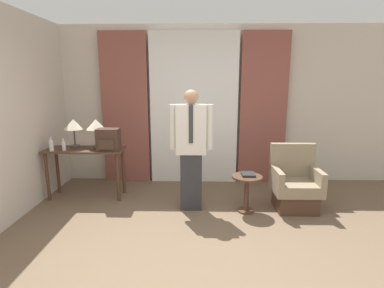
# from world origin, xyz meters

# --- Properties ---
(ground_plane) EXTENTS (16.00, 16.00, 0.00)m
(ground_plane) POSITION_xyz_m (0.00, 0.00, 0.00)
(ground_plane) COLOR brown
(wall_back) EXTENTS (10.00, 0.06, 2.70)m
(wall_back) POSITION_xyz_m (0.00, 2.87, 1.35)
(wall_back) COLOR beige
(wall_back) RESTS_ON ground_plane
(curtain_sheer_center) EXTENTS (1.50, 0.06, 2.58)m
(curtain_sheer_center) POSITION_xyz_m (0.00, 2.74, 1.29)
(curtain_sheer_center) COLOR white
(curtain_sheer_center) RESTS_ON ground_plane
(curtain_drape_left) EXTENTS (0.80, 0.06, 2.58)m
(curtain_drape_left) POSITION_xyz_m (-1.19, 2.74, 1.29)
(curtain_drape_left) COLOR brown
(curtain_drape_left) RESTS_ON ground_plane
(curtain_drape_right) EXTENTS (0.80, 0.06, 2.58)m
(curtain_drape_right) POSITION_xyz_m (1.19, 2.74, 1.29)
(curtain_drape_right) COLOR brown
(curtain_drape_right) RESTS_ON ground_plane
(desk) EXTENTS (1.18, 0.46, 0.77)m
(desk) POSITION_xyz_m (-1.65, 1.98, 0.63)
(desk) COLOR #4C3323
(desk) RESTS_ON ground_plane
(table_lamp_left) EXTENTS (0.28, 0.28, 0.44)m
(table_lamp_left) POSITION_xyz_m (-1.82, 2.05, 1.11)
(table_lamp_left) COLOR #4C4238
(table_lamp_left) RESTS_ON desk
(table_lamp_right) EXTENTS (0.28, 0.28, 0.44)m
(table_lamp_right) POSITION_xyz_m (-1.48, 2.05, 1.11)
(table_lamp_right) COLOR #4C4238
(table_lamp_right) RESTS_ON desk
(bottle_near_edge) EXTENTS (0.06, 0.06, 0.22)m
(bottle_near_edge) POSITION_xyz_m (-2.07, 1.82, 0.86)
(bottle_near_edge) COLOR silver
(bottle_near_edge) RESTS_ON desk
(bottle_by_lamp) EXTENTS (0.06, 0.06, 0.19)m
(bottle_by_lamp) POSITION_xyz_m (-1.91, 1.86, 0.84)
(bottle_by_lamp) COLOR silver
(bottle_by_lamp) RESTS_ON desk
(backpack) EXTENTS (0.32, 0.24, 0.33)m
(backpack) POSITION_xyz_m (-1.25, 1.88, 0.93)
(backpack) COLOR #422D23
(backpack) RESTS_ON desk
(person) EXTENTS (0.59, 0.20, 1.67)m
(person) POSITION_xyz_m (-0.02, 1.56, 0.91)
(person) COLOR #2D2D33
(person) RESTS_ON ground_plane
(armchair) EXTENTS (0.63, 0.56, 0.90)m
(armchair) POSITION_xyz_m (1.44, 1.61, 0.33)
(armchair) COLOR #4C3323
(armchair) RESTS_ON ground_plane
(side_table) EXTENTS (0.41, 0.41, 0.52)m
(side_table) POSITION_xyz_m (0.74, 1.47, 0.35)
(side_table) COLOR #4C3323
(side_table) RESTS_ON ground_plane
(book) EXTENTS (0.18, 0.21, 0.03)m
(book) POSITION_xyz_m (0.76, 1.50, 0.53)
(book) COLOR black
(book) RESTS_ON side_table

